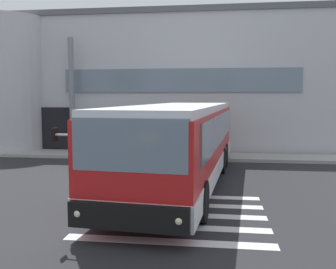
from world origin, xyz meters
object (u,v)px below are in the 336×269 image
Objects in this scene: bus_main_foreground at (181,146)px; passenger_by_doorway at (103,136)px; entry_support_column at (72,95)px; passenger_near_column at (83,134)px; passenger_at_curb_edge at (130,134)px.

bus_main_foreground reaches higher than passenger_by_doorway.
entry_support_column is at bearing 134.82° from bus_main_foreground.
entry_support_column is 2.25m from passenger_near_column.
entry_support_column is 3.73m from passenger_at_curb_edge.
bus_main_foreground is 6.75m from passenger_at_curb_edge.
entry_support_column is at bearing 150.88° from passenger_by_doorway.
passenger_near_column is (-5.49, 5.65, -0.25)m from bus_main_foreground.
entry_support_column is 0.52× the size of bus_main_foreground.
bus_main_foreground is 7.88m from passenger_near_column.
passenger_near_column is 2.37m from passenger_at_curb_edge.
passenger_near_column is at bearing -172.38° from passenger_at_curb_edge.
bus_main_foreground is 6.77× the size of passenger_at_curb_edge.
passenger_at_curb_edge is at bearing 7.62° from passenger_near_column.
passenger_at_curb_edge is at bearing -6.49° from entry_support_column.
passenger_near_column is (0.80, -0.67, -1.99)m from entry_support_column.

